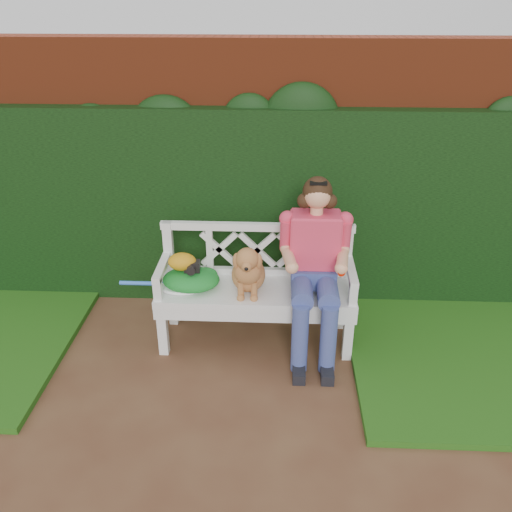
{
  "coord_description": "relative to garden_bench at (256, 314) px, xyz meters",
  "views": [
    {
      "loc": [
        0.53,
        -2.58,
        2.56
      ],
      "look_at": [
        0.36,
        1.01,
        0.75
      ],
      "focal_mm": 38.0,
      "sensor_mm": 36.0,
      "label": 1
    }
  ],
  "objects": [
    {
      "name": "green_bag",
      "position": [
        -0.49,
        -0.02,
        0.31
      ],
      "size": [
        0.53,
        0.48,
        0.15
      ],
      "primitive_type": null,
      "rotation": [
        0.0,
        0.0,
        -0.43
      ],
      "color": "#247322",
      "rests_on": "garden_bench"
    },
    {
      "name": "ivy_hedge",
      "position": [
        -0.36,
        0.67,
        0.61
      ],
      "size": [
        10.0,
        0.18,
        1.7
      ],
      "primitive_type": "cube",
      "color": "#153B11",
      "rests_on": "ground"
    },
    {
      "name": "tennis_racket",
      "position": [
        -0.6,
        -0.01,
        0.26
      ],
      "size": [
        0.77,
        0.52,
        0.03
      ],
      "primitive_type": null,
      "rotation": [
        0.0,
        0.0,
        0.35
      ],
      "color": "silver",
      "rests_on": "garden_bench"
    },
    {
      "name": "baseball_glove",
      "position": [
        -0.55,
        -0.01,
        0.46
      ],
      "size": [
        0.25,
        0.22,
        0.14
      ],
      "primitive_type": "ellipsoid",
      "rotation": [
        0.0,
        0.0,
        0.35
      ],
      "color": "#C28413",
      "rests_on": "green_bag"
    },
    {
      "name": "dog",
      "position": [
        -0.06,
        -0.06,
        0.45
      ],
      "size": [
        0.35,
        0.42,
        0.41
      ],
      "primitive_type": null,
      "rotation": [
        0.0,
        0.0,
        0.21
      ],
      "color": "olive",
      "rests_on": "garden_bench"
    },
    {
      "name": "seated_woman",
      "position": [
        0.43,
        -0.02,
        0.42
      ],
      "size": [
        0.68,
        0.83,
        1.31
      ],
      "primitive_type": null,
      "rotation": [
        0.0,
        0.0,
        0.18
      ],
      "color": "red",
      "rests_on": "ground"
    },
    {
      "name": "brick_wall",
      "position": [
        -0.36,
        0.89,
        0.86
      ],
      "size": [
        10.0,
        0.3,
        2.2
      ],
      "primitive_type": "cube",
      "color": "maroon",
      "rests_on": "ground"
    },
    {
      "name": "ground",
      "position": [
        -0.36,
        -1.01,
        -0.24
      ],
      "size": [
        60.0,
        60.0,
        0.0
      ],
      "primitive_type": "plane",
      "color": "#4E2C1D"
    },
    {
      "name": "garden_bench",
      "position": [
        0.0,
        0.0,
        0.0
      ],
      "size": [
        1.58,
        0.61,
        0.48
      ],
      "primitive_type": null,
      "rotation": [
        0.0,
        0.0,
        0.01
      ],
      "color": "white",
      "rests_on": "ground"
    },
    {
      "name": "camera_item",
      "position": [
        -0.48,
        -0.03,
        0.43
      ],
      "size": [
        0.12,
        0.09,
        0.08
      ],
      "primitive_type": "cube",
      "rotation": [
        0.0,
        0.0,
        0.06
      ],
      "color": "black",
      "rests_on": "green_bag"
    }
  ]
}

